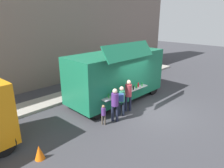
{
  "coord_description": "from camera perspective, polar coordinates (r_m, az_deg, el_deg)",
  "views": [
    {
      "loc": [
        -8.74,
        -5.43,
        4.89
      ],
      "look_at": [
        -1.01,
        2.08,
        1.3
      ],
      "focal_mm": 32.32,
      "sensor_mm": 36.0,
      "label": 1
    }
  ],
  "objects": [
    {
      "name": "ground_plane",
      "position": [
        11.4,
        11.23,
        -7.37
      ],
      "size": [
        60.0,
        60.0,
        0.0
      ],
      "primitive_type": "plane",
      "color": "#38383D"
    },
    {
      "name": "customer_rear_waiting",
      "position": [
        9.69,
        0.82,
        -5.15
      ],
      "size": [
        0.35,
        0.35,
        1.7
      ],
      "rotation": [
        0.0,
        0.0,
        0.66
      ],
      "color": "#1D2136",
      "rests_on": "ground"
    },
    {
      "name": "customer_mid_with_backpack",
      "position": [
        10.23,
        2.7,
        -4.07
      ],
      "size": [
        0.51,
        0.47,
        1.6
      ],
      "rotation": [
        0.0,
        0.0,
        0.62
      ],
      "color": "#1F2538",
      "rests_on": "ground"
    },
    {
      "name": "traffic_cone_orange",
      "position": [
        8.07,
        -19.86,
        -17.74
      ],
      "size": [
        0.36,
        0.36,
        0.55
      ],
      "primitive_type": "cone",
      "color": "orange",
      "rests_on": "ground"
    },
    {
      "name": "curb_strip",
      "position": [
        12.42,
        -20.76,
        -5.67
      ],
      "size": [
        28.0,
        1.6,
        0.15
      ],
      "primitive_type": "cube",
      "color": "#9E998E",
      "rests_on": "ground"
    },
    {
      "name": "child_near_queue",
      "position": [
        9.56,
        -2.43,
        -8.21
      ],
      "size": [
        0.21,
        0.21,
        1.02
      ],
      "rotation": [
        0.0,
        0.0,
        0.56
      ],
      "color": "#50483E",
      "rests_on": "ground"
    },
    {
      "name": "trash_bin",
      "position": [
        16.88,
        5.19,
        3.25
      ],
      "size": [
        0.6,
        0.6,
        0.99
      ],
      "primitive_type": "cylinder",
      "color": "#2F5E3B",
      "rests_on": "ground"
    },
    {
      "name": "customer_front_ordering",
      "position": [
        10.77,
        4.64,
        -2.5
      ],
      "size": [
        0.36,
        0.36,
        1.77
      ],
      "rotation": [
        0.0,
        0.0,
        1.0
      ],
      "color": "#1F223A",
      "rests_on": "ground"
    },
    {
      "name": "food_truck_main",
      "position": [
        12.08,
        1.37,
        2.62
      ],
      "size": [
        6.23,
        2.98,
        3.65
      ],
      "rotation": [
        0.0,
        0.0,
        -0.01
      ],
      "color": "#19724E",
      "rests_on": "ground"
    },
    {
      "name": "building_behind",
      "position": [
        15.44,
        -25.84,
        15.65
      ],
      "size": [
        32.0,
        2.4,
        9.23
      ],
      "primitive_type": "cube",
      "color": "slate",
      "rests_on": "ground"
    }
  ]
}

